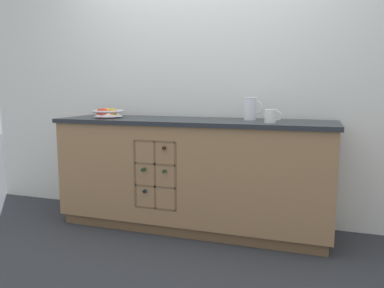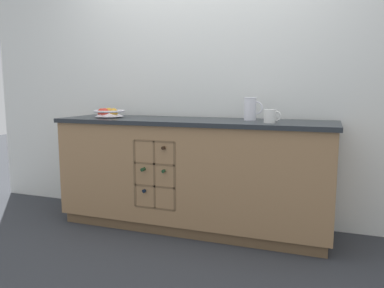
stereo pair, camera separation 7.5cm
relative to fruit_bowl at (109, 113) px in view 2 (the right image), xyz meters
The scene contains 6 objects.
ground_plane 1.24m from the fruit_bowl, ahead, with size 14.00×14.00×0.00m, color #2D3035.
back_wall 0.91m from the fruit_bowl, 26.20° to the left, with size 4.66×0.06×2.55m, color silver.
kitchen_island 0.92m from the fruit_bowl, ahead, with size 2.30×0.62×0.93m.
fruit_bowl is the anchor object (origin of this frame).
white_pitcher 1.24m from the fruit_bowl, ahead, with size 0.16×0.10×0.18m.
ceramic_mug 1.43m from the fruit_bowl, ahead, with size 0.13×0.09×0.10m.
Camera 2 is at (1.05, -2.89, 1.17)m, focal length 35.00 mm.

